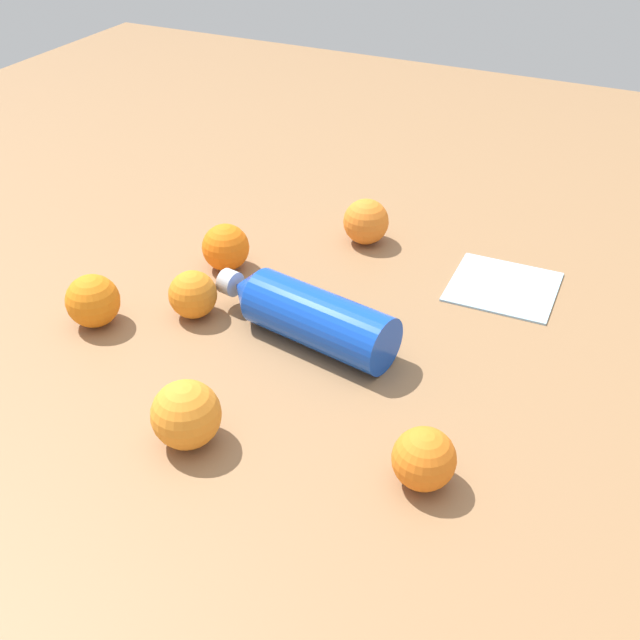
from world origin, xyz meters
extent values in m
plane|color=olive|center=(0.00, 0.00, 0.00)|extent=(2.40, 2.40, 0.00)
cylinder|color=blue|center=(-0.01, 0.01, 0.04)|extent=(0.11, 0.20, 0.07)
cone|color=blue|center=(-0.03, -0.11, 0.04)|extent=(0.08, 0.05, 0.07)
cylinder|color=#B2B7BF|center=(-0.03, -0.14, 0.04)|extent=(0.04, 0.03, 0.03)
sphere|color=orange|center=(0.21, -0.04, 0.04)|extent=(0.08, 0.08, 0.08)
sphere|color=orange|center=(-0.28, -0.04, 0.03)|extent=(0.07, 0.07, 0.07)
sphere|color=orange|center=(0.16, 0.20, 0.03)|extent=(0.07, 0.07, 0.07)
sphere|color=orange|center=(0.08, -0.28, 0.03)|extent=(0.07, 0.07, 0.07)
sphere|color=orange|center=(-0.12, -0.19, 0.03)|extent=(0.07, 0.07, 0.07)
sphere|color=orange|center=(0.01, -0.17, 0.03)|extent=(0.06, 0.06, 0.06)
cube|color=#99BFD8|center=(-0.24, 0.18, 0.00)|extent=(0.14, 0.15, 0.01)
camera|label=1|loc=(0.70, 0.35, 0.58)|focal=43.31mm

